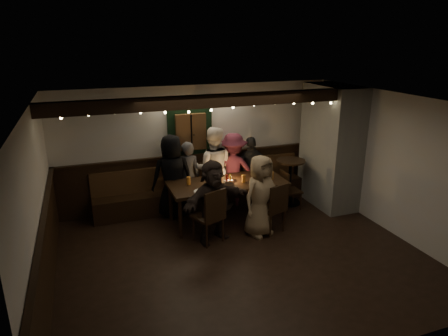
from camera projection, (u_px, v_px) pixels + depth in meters
name	position (u px, v px, depth m)	size (l,w,h in m)	color
room	(265.00, 165.00, 8.02)	(6.02, 5.01, 2.62)	black
dining_table	(227.00, 185.00, 7.84)	(2.30, 0.99, 1.00)	black
chair_near_left	(211.00, 213.00, 7.01)	(0.61, 0.61, 1.03)	black
chair_near_right	(274.00, 205.00, 7.41)	(0.56, 0.56, 0.98)	black
chair_end	(288.00, 188.00, 8.47)	(0.39, 0.39, 0.85)	black
high_top	(290.00, 176.00, 8.73)	(0.63, 0.63, 1.00)	black
person_a	(172.00, 176.00, 8.06)	(0.83, 0.54, 1.71)	black
person_b	(187.00, 176.00, 8.34)	(0.55, 0.36, 1.51)	#3A393C
person_c	(213.00, 168.00, 8.43)	(0.86, 0.67, 1.78)	silver
person_d	(233.00, 170.00, 8.61)	(1.04, 0.60, 1.61)	maroon
person_e	(251.00, 170.00, 8.80)	(0.87, 0.36, 1.49)	black
person_f	(213.00, 201.00, 7.06)	(1.41, 0.45, 1.52)	black
person_g	(260.00, 196.00, 7.28)	(0.75, 0.49, 1.54)	#9B815D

